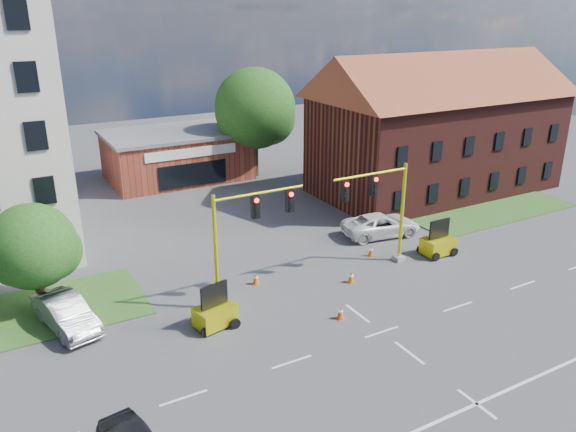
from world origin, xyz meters
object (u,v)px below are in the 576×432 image
object	(u,v)px
signal_mast_west	(245,232)
trailer_west	(215,314)
pickup_white	(381,225)
trailer_east	(438,244)
signal_mast_east	(381,205)

from	to	relation	value
signal_mast_west	trailer_west	world-z (taller)	signal_mast_west
signal_mast_west	pickup_white	xyz separation A→B (m)	(11.94, 3.82, -3.17)
trailer_east	signal_mast_west	bearing A→B (deg)	177.94
trailer_west	trailer_east	world-z (taller)	trailer_east
pickup_white	trailer_west	bearing A→B (deg)	120.16
signal_mast_west	pickup_white	size ratio (longest dim) A/B	1.14
signal_mast_west	trailer_west	bearing A→B (deg)	-147.33
trailer_west	pickup_white	bearing A→B (deg)	7.77
trailer_west	pickup_white	distance (m)	15.36
signal_mast_east	trailer_east	distance (m)	5.43
pickup_white	signal_mast_east	bearing A→B (deg)	149.43
signal_mast_west	signal_mast_east	world-z (taller)	same
trailer_west	pickup_white	xyz separation A→B (m)	(14.38, 5.39, 0.07)
pickup_white	signal_mast_west	bearing A→B (deg)	117.37
signal_mast_west	trailer_east	world-z (taller)	signal_mast_west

